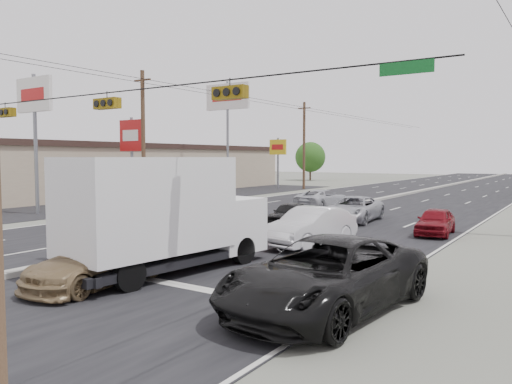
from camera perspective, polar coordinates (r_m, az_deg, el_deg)
ground at (r=18.73m, az=-19.28°, el=-7.61°), size 200.00×200.00×0.00m
road_surface at (r=43.75m, az=13.80°, el=-0.96°), size 20.00×160.00×0.02m
center_median at (r=43.74m, az=13.80°, el=-0.83°), size 0.50×160.00×0.20m
strip_mall at (r=54.36m, az=-14.94°, el=2.39°), size 12.00×42.00×4.60m
parking_lot at (r=48.12m, az=-7.77°, el=-0.44°), size 10.00×42.00×0.02m
utility_pole_left_b at (r=37.66m, az=-12.76°, el=6.05°), size 1.60×0.30×10.00m
utility_pole_left_c at (r=57.84m, az=5.51°, el=5.38°), size 1.60×0.30×10.00m
traffic_signals at (r=17.36m, az=-16.87°, el=9.77°), size 25.00×0.30×0.54m
pole_sign_near at (r=35.41m, az=-23.99°, el=9.04°), size 3.50×0.25×9.00m
pole_sign_mid at (r=43.00m, az=-14.02°, el=5.77°), size 2.60×0.25×7.00m
pole_sign_billboard at (r=49.01m, az=-3.28°, el=10.05°), size 5.00×0.25×11.00m
pole_sign_far at (r=59.56m, az=2.52°, el=4.68°), size 2.20×0.25×6.00m
tree_left_far at (r=79.95m, az=6.23°, el=3.99°), size 4.80×4.80×6.12m
box_truck at (r=16.20m, az=-10.44°, el=-2.45°), size 3.38×7.53×3.70m
tan_sedan at (r=15.27m, az=-17.47°, el=-7.52°), size 2.39×4.96×1.39m
red_sedan at (r=21.23m, az=-5.61°, el=-4.26°), size 1.68×4.06×1.31m
black_suv at (r=12.19m, az=8.09°, el=-9.45°), size 3.52×6.53×1.74m
queue_car_a at (r=26.99m, az=3.84°, el=-2.54°), size 1.77×3.78×1.25m
queue_car_b at (r=20.93m, az=6.27°, el=-4.00°), size 2.30×4.99×1.59m
queue_car_c at (r=29.09m, az=11.09°, el=-1.95°), size 2.77×5.34×1.44m
queue_car_e at (r=25.20m, az=19.82°, el=-3.21°), size 1.84×3.87×1.28m
oncoming_near at (r=32.56m, az=-7.68°, el=-1.19°), size 2.37×5.41×1.55m
oncoming_far at (r=36.87m, az=7.56°, el=-0.75°), size 2.73×5.00×1.33m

